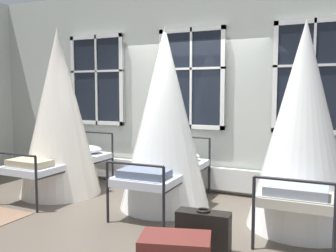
% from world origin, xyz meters
% --- Properties ---
extents(ground, '(16.76, 16.76, 0.00)m').
position_xyz_m(ground, '(0.00, 0.00, 0.00)').
color(ground, brown).
extents(back_wall_with_windows, '(8.45, 0.10, 3.49)m').
position_xyz_m(back_wall_with_windows, '(0.00, 1.19, 1.75)').
color(back_wall_with_windows, '#B2B7AD').
rests_on(back_wall_with_windows, ground).
extents(window_bank, '(4.97, 0.10, 2.65)m').
position_xyz_m(window_bank, '(0.00, 1.07, 1.13)').
color(window_bank, black).
rests_on(window_bank, ground).
extents(cot_first, '(1.31, 1.89, 2.70)m').
position_xyz_m(cot_first, '(-1.87, -0.01, 1.31)').
color(cot_first, black).
rests_on(cot_first, ground).
extents(cot_second, '(1.31, 1.88, 2.60)m').
position_xyz_m(cot_second, '(-0.01, 0.08, 1.26)').
color(cot_second, black).
rests_on(cot_second, ground).
extents(cot_third, '(1.31, 1.87, 2.54)m').
position_xyz_m(cot_third, '(1.87, 0.04, 1.24)').
color(cot_third, black).
rests_on(cot_third, ground).
extents(suitcase_dark, '(0.57, 0.25, 0.47)m').
position_xyz_m(suitcase_dark, '(1.03, -1.19, 0.22)').
color(suitcase_dark, black).
rests_on(suitcase_dark, ground).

